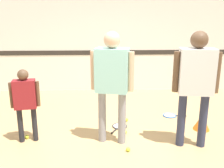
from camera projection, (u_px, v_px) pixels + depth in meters
ground_plane at (118, 143)px, 3.93m from camera, size 16.00×16.00×0.00m
wall_back at (111, 30)px, 6.42m from camera, size 16.00×0.07×3.20m
person_instructor at (112, 76)px, 3.72m from camera, size 0.64×0.37×1.73m
person_student_left at (25, 98)px, 3.83m from camera, size 0.44×0.23×1.17m
person_student_right at (196, 78)px, 3.60m from camera, size 0.66×0.34×1.74m
racket_spare_on_floor at (119, 126)px, 4.52m from camera, size 0.37×0.48×0.03m
racket_second_spare at (171, 115)px, 5.02m from camera, size 0.48×0.30×0.03m
tennis_ball_near_instructor at (128, 149)px, 3.69m from camera, size 0.07×0.07×0.07m
tennis_ball_by_spare_racket at (126, 120)px, 4.75m from camera, size 0.07×0.07×0.07m
tennis_ball_stray_left at (27, 137)px, 4.07m from camera, size 0.07×0.07×0.07m
tennis_ball_stray_right at (125, 132)px, 4.24m from camera, size 0.07×0.07×0.07m
training_cone at (202, 122)px, 4.39m from camera, size 0.29×0.29×0.28m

